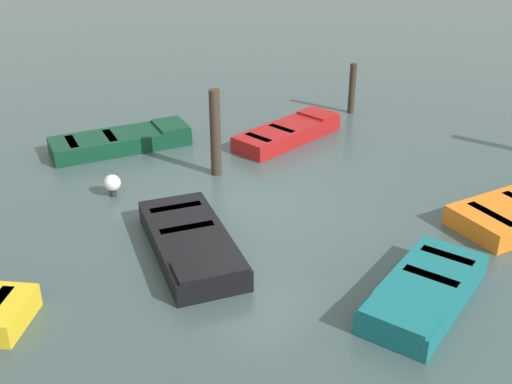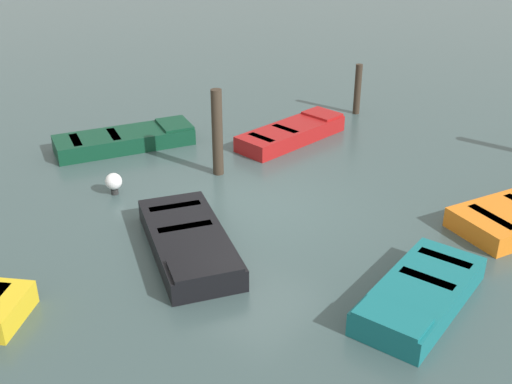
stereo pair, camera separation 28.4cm
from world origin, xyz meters
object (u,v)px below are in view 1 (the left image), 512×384
object	(u,v)px
rowboat_teal	(424,292)
mooring_piling_far_right	(215,133)
mooring_piling_center	(352,89)
rowboat_red	(288,132)
rowboat_dark_green	(122,140)
marker_buoy	(112,183)
rowboat_black	(191,243)

from	to	relation	value
rowboat_teal	mooring_piling_far_right	xyz separation A→B (m)	(-1.90, -5.78, 0.78)
mooring_piling_center	rowboat_red	bearing A→B (deg)	-5.66
rowboat_red	mooring_piling_center	size ratio (longest dim) A/B	2.26
rowboat_dark_green	marker_buoy	distance (m)	2.66
rowboat_dark_green	marker_buoy	xyz separation A→B (m)	(1.95, 1.80, 0.07)
marker_buoy	rowboat_red	bearing A→B (deg)	165.31
rowboat_teal	mooring_piling_center	size ratio (longest dim) A/B	1.89
rowboat_black	rowboat_teal	size ratio (longest dim) A/B	1.20
rowboat_red	rowboat_teal	xyz separation A→B (m)	(4.62, 5.60, 0.00)
rowboat_teal	rowboat_dark_green	bearing A→B (deg)	-101.71
rowboat_dark_green	marker_buoy	world-z (taller)	marker_buoy
mooring_piling_center	rowboat_black	bearing A→B (deg)	8.81
mooring_piling_center	marker_buoy	size ratio (longest dim) A/B	3.01
mooring_piling_far_right	marker_buoy	size ratio (longest dim) A/B	4.17
rowboat_dark_green	mooring_piling_far_right	distance (m)	3.01
rowboat_black	marker_buoy	bearing A→B (deg)	-161.20
rowboat_dark_green	mooring_piling_far_right	world-z (taller)	mooring_piling_far_right
rowboat_red	rowboat_dark_green	bearing A→B (deg)	141.41
mooring_piling_far_right	mooring_piling_center	distance (m)	5.63
rowboat_black	mooring_piling_far_right	size ratio (longest dim) A/B	1.64
mooring_piling_center	marker_buoy	world-z (taller)	mooring_piling_center
mooring_piling_far_right	mooring_piling_center	size ratio (longest dim) A/B	1.39
rowboat_dark_green	mooring_piling_far_right	size ratio (longest dim) A/B	1.76
rowboat_red	rowboat_dark_green	xyz separation A→B (m)	(2.93, -3.08, -0.00)
rowboat_teal	mooring_piling_far_right	bearing A→B (deg)	-108.82
mooring_piling_far_right	mooring_piling_center	world-z (taller)	mooring_piling_far_right
rowboat_teal	rowboat_dark_green	world-z (taller)	same
rowboat_dark_green	mooring_piling_far_right	xyz separation A→B (m)	(-0.20, 2.89, 0.79)
rowboat_black	rowboat_red	bearing A→B (deg)	139.57
rowboat_red	rowboat_dark_green	size ratio (longest dim) A/B	0.92
rowboat_black	mooring_piling_center	xyz separation A→B (m)	(-8.53, -1.32, 0.51)
rowboat_dark_green	mooring_piling_far_right	bearing A→B (deg)	-57.47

